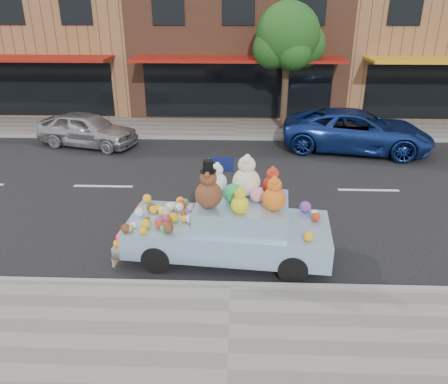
{
  "coord_description": "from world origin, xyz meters",
  "views": [
    {
      "loc": [
        0.13,
        -12.08,
        5.19
      ],
      "look_at": [
        -0.2,
        -3.13,
        1.25
      ],
      "focal_mm": 35.0,
      "sensor_mm": 36.0,
      "label": 1
    }
  ],
  "objects_px": {
    "street_tree": "(288,41)",
    "car_silver": "(87,129)",
    "art_car": "(229,224)",
    "car_blue": "(357,131)"
  },
  "relations": [
    {
      "from": "car_silver",
      "to": "art_car",
      "type": "relative_size",
      "value": 0.83
    },
    {
      "from": "street_tree",
      "to": "art_car",
      "type": "height_order",
      "value": "street_tree"
    },
    {
      "from": "street_tree",
      "to": "car_blue",
      "type": "distance_m",
      "value": 4.7
    },
    {
      "from": "car_silver",
      "to": "street_tree",
      "type": "bearing_deg",
      "value": -55.82
    },
    {
      "from": "art_car",
      "to": "street_tree",
      "type": "bearing_deg",
      "value": 83.89
    },
    {
      "from": "street_tree",
      "to": "art_car",
      "type": "relative_size",
      "value": 1.13
    },
    {
      "from": "street_tree",
      "to": "car_silver",
      "type": "xyz_separation_m",
      "value": [
        -7.75,
        -2.55,
        -3.04
      ]
    },
    {
      "from": "street_tree",
      "to": "car_silver",
      "type": "height_order",
      "value": "street_tree"
    },
    {
      "from": "street_tree",
      "to": "car_silver",
      "type": "relative_size",
      "value": 1.35
    },
    {
      "from": "street_tree",
      "to": "car_silver",
      "type": "bearing_deg",
      "value": -161.76
    }
  ]
}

